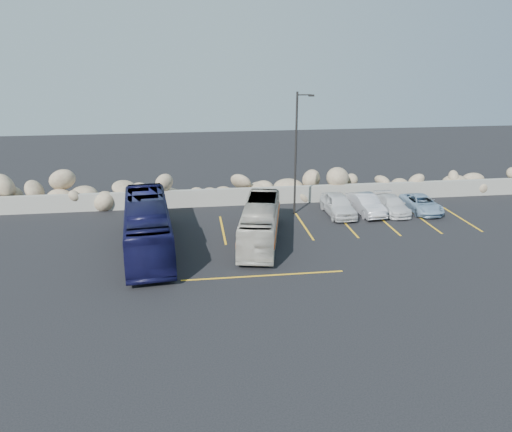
{
  "coord_description": "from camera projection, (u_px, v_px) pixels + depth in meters",
  "views": [
    {
      "loc": [
        -4.33,
        -21.72,
        10.56
      ],
      "look_at": [
        -0.84,
        4.0,
        1.81
      ],
      "focal_mm": 35.0,
      "sensor_mm": 36.0,
      "label": 1
    }
  ],
  "objects": [
    {
      "name": "car_b",
      "position": [
        366.0,
        204.0,
        33.38
      ],
      "size": [
        1.77,
        4.06,
        1.3
      ],
      "primitive_type": "imported",
      "rotation": [
        0.0,
        0.0,
        0.1
      ],
      "color": "silver",
      "rests_on": "ground"
    },
    {
      "name": "parking_lines",
      "position": [
        342.0,
        232.0,
        30.13
      ],
      "size": [
        18.16,
        9.36,
        0.01
      ],
      "color": "yellow",
      "rests_on": "ground"
    },
    {
      "name": "tour_coach",
      "position": [
        147.0,
        226.0,
        27.1
      ],
      "size": [
        3.24,
        10.05,
        2.75
      ],
      "primitive_type": "imported",
      "rotation": [
        0.0,
        0.0,
        0.1
      ],
      "color": "#101036",
      "rests_on": "ground"
    },
    {
      "name": "lamppost",
      "position": [
        297.0,
        150.0,
        32.19
      ],
      "size": [
        1.14,
        0.18,
        8.0
      ],
      "color": "#2B2826",
      "rests_on": "ground"
    },
    {
      "name": "ground",
      "position": [
        284.0,
        276.0,
        24.32
      ],
      "size": [
        90.0,
        90.0,
        0.0
      ],
      "primitive_type": "plane",
      "color": "black",
      "rests_on": "ground"
    },
    {
      "name": "seawall",
      "position": [
        253.0,
        196.0,
        35.39
      ],
      "size": [
        60.0,
        0.4,
        1.2
      ],
      "primitive_type": "cube",
      "color": "gray",
      "rests_on": "ground"
    },
    {
      "name": "car_c",
      "position": [
        392.0,
        205.0,
        33.6
      ],
      "size": [
        1.56,
        3.78,
        1.09
      ],
      "primitive_type": "imported",
      "rotation": [
        0.0,
        0.0,
        -0.01
      ],
      "color": "silver",
      "rests_on": "ground"
    },
    {
      "name": "car_a",
      "position": [
        338.0,
        205.0,
        33.09
      ],
      "size": [
        1.73,
        4.14,
        1.4
      ],
      "primitive_type": "imported",
      "rotation": [
        0.0,
        0.0,
        0.02
      ],
      "color": "silver",
      "rests_on": "ground"
    },
    {
      "name": "car_d",
      "position": [
        422.0,
        204.0,
        33.83
      ],
      "size": [
        1.85,
        3.94,
        1.09
      ],
      "primitive_type": "imported",
      "rotation": [
        0.0,
        0.0,
        0.01
      ],
      "color": "#8AA8C4",
      "rests_on": "ground"
    },
    {
      "name": "vintage_bus",
      "position": [
        260.0,
        223.0,
        28.4
      ],
      "size": [
        3.56,
        8.29,
        2.25
      ],
      "primitive_type": "imported",
      "rotation": [
        0.0,
        0.0,
        -0.21
      ],
      "color": "beige",
      "rests_on": "ground"
    },
    {
      "name": "riprap_pile",
      "position": [
        251.0,
        182.0,
        36.3
      ],
      "size": [
        54.0,
        2.8,
        2.6
      ],
      "primitive_type": null,
      "color": "#A08368",
      "rests_on": "ground"
    }
  ]
}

